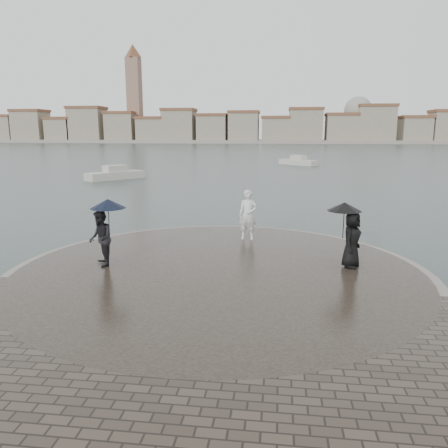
# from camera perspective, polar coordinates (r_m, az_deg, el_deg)

# --- Properties ---
(ground) EXTENTS (400.00, 400.00, 0.00)m
(ground) POSITION_cam_1_polar(r_m,az_deg,el_deg) (9.96, -3.56, -13.99)
(ground) COLOR #2B3835
(ground) RESTS_ON ground
(kerb_ring) EXTENTS (12.50, 12.50, 0.32)m
(kerb_ring) POSITION_cam_1_polar(r_m,az_deg,el_deg) (13.10, -0.72, -6.71)
(kerb_ring) COLOR gray
(kerb_ring) RESTS_ON ground
(quay_tip) EXTENTS (11.90, 11.90, 0.36)m
(quay_tip) POSITION_cam_1_polar(r_m,az_deg,el_deg) (13.09, -0.72, -6.62)
(quay_tip) COLOR #2D261E
(quay_tip) RESTS_ON ground
(statue) EXTENTS (0.70, 0.47, 1.87)m
(statue) POSITION_cam_1_polar(r_m,az_deg,el_deg) (16.39, 3.14, 1.20)
(statue) COLOR silver
(statue) RESTS_ON quay_tip
(visitor_left) EXTENTS (1.27, 1.16, 2.04)m
(visitor_left) POSITION_cam_1_polar(r_m,az_deg,el_deg) (13.56, -15.59, -0.67)
(visitor_left) COLOR black
(visitor_left) RESTS_ON quay_tip
(visitor_right) EXTENTS (1.19, 1.11, 1.95)m
(visitor_right) POSITION_cam_1_polar(r_m,az_deg,el_deg) (13.49, 16.10, -0.84)
(visitor_right) COLOR black
(visitor_right) RESTS_ON quay_tip
(far_skyline) EXTENTS (260.00, 20.00, 37.00)m
(far_skyline) POSITION_cam_1_polar(r_m,az_deg,el_deg) (169.69, 4.59, 12.37)
(far_skyline) COLOR gray
(far_skyline) RESTS_ON ground
(boats) EXTENTS (22.54, 25.15, 1.50)m
(boats) POSITION_cam_1_polar(r_m,az_deg,el_deg) (49.66, -0.16, 7.39)
(boats) COLOR #B8B2A5
(boats) RESTS_ON ground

